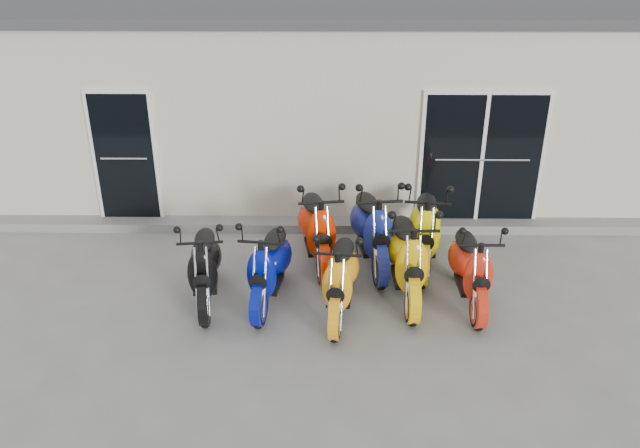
# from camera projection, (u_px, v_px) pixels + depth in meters

# --- Properties ---
(ground) EXTENTS (80.00, 80.00, 0.00)m
(ground) POSITION_uv_depth(u_px,v_px,m) (319.00, 291.00, 8.66)
(ground) COLOR gray
(ground) RESTS_ON ground
(building) EXTENTS (14.00, 6.00, 3.20)m
(building) POSITION_uv_depth(u_px,v_px,m) (323.00, 91.00, 12.70)
(building) COLOR beige
(building) RESTS_ON ground
(roof_cap) EXTENTS (14.20, 6.20, 0.16)m
(roof_cap) POSITION_uv_depth(u_px,v_px,m) (323.00, 4.00, 11.99)
(roof_cap) COLOR #3F3F42
(roof_cap) RESTS_ON building
(front_step) EXTENTS (14.00, 0.40, 0.15)m
(front_step) POSITION_uv_depth(u_px,v_px,m) (321.00, 225.00, 10.46)
(front_step) COLOR gray
(front_step) RESTS_ON ground
(door_left) EXTENTS (1.07, 0.08, 2.22)m
(door_left) POSITION_uv_depth(u_px,v_px,m) (125.00, 154.00, 10.13)
(door_left) COLOR black
(door_left) RESTS_ON front_step
(door_right) EXTENTS (2.02, 0.08, 2.22)m
(door_right) POSITION_uv_depth(u_px,v_px,m) (482.00, 155.00, 10.07)
(door_right) COLOR black
(door_right) RESTS_ON front_step
(scooter_front_black) EXTENTS (0.88, 1.86, 1.32)m
(scooter_front_black) POSITION_uv_depth(u_px,v_px,m) (204.00, 257.00, 8.17)
(scooter_front_black) COLOR black
(scooter_front_black) RESTS_ON ground
(scooter_front_blue) EXTENTS (0.89, 1.88, 1.34)m
(scooter_front_blue) POSITION_uv_depth(u_px,v_px,m) (269.00, 257.00, 8.16)
(scooter_front_blue) COLOR #05108C
(scooter_front_blue) RESTS_ON ground
(scooter_front_orange_a) EXTENTS (0.85, 1.85, 1.32)m
(scooter_front_orange_a) POSITION_uv_depth(u_px,v_px,m) (341.00, 268.00, 7.89)
(scooter_front_orange_a) COLOR #FFA013
(scooter_front_orange_a) RESTS_ON ground
(scooter_front_orange_b) EXTENTS (0.75, 2.01, 1.48)m
(scooter_front_orange_b) POSITION_uv_depth(u_px,v_px,m) (407.00, 247.00, 8.25)
(scooter_front_orange_b) COLOR #FFBE07
(scooter_front_orange_b) RESTS_ON ground
(scooter_front_red) EXTENTS (0.66, 1.79, 1.32)m
(scooter_front_red) POSITION_uv_depth(u_px,v_px,m) (471.00, 259.00, 8.12)
(scooter_front_red) COLOR red
(scooter_front_red) RESTS_ON ground
(scooter_back_red) EXTENTS (1.01, 2.07, 1.47)m
(scooter_back_red) POSITION_uv_depth(u_px,v_px,m) (317.00, 219.00, 9.08)
(scooter_back_red) COLOR red
(scooter_back_red) RESTS_ON ground
(scooter_back_blue) EXTENTS (0.98, 2.10, 1.50)m
(scooter_back_blue) POSITION_uv_depth(u_px,v_px,m) (372.00, 219.00, 9.05)
(scooter_back_blue) COLOR navy
(scooter_back_blue) RESTS_ON ground
(scooter_back_yellow) EXTENTS (1.01, 2.07, 1.46)m
(scooter_back_yellow) POSITION_uv_depth(u_px,v_px,m) (426.00, 220.00, 9.07)
(scooter_back_yellow) COLOR #FFF700
(scooter_back_yellow) RESTS_ON ground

